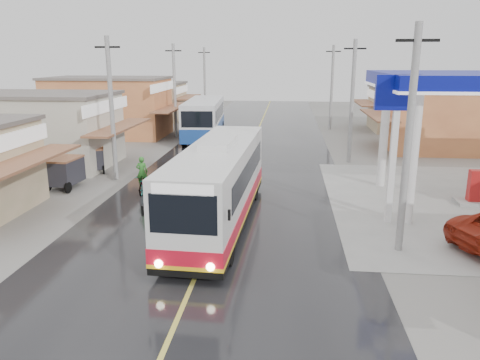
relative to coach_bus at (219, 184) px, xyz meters
The scene contains 11 objects.
ground 2.81m from the coach_bus, 91.65° to the right, with size 120.00×120.00×0.00m, color slate.
road 12.92m from the coach_bus, 90.28° to the left, with size 12.00×90.00×0.02m, color black.
centre_line 12.92m from the coach_bus, 90.28° to the left, with size 0.15×90.00×0.01m, color #D8CC4C.
shopfronts_left 20.58m from the coach_bus, 129.58° to the left, with size 11.00×44.00×5.20m, color tan, non-canonical shape.
utility_poles_left 15.60m from the coach_bus, 117.10° to the left, with size 1.60×50.00×8.00m, color gray, non-canonical shape.
utility_poles_right 14.67m from the coach_bus, 61.55° to the left, with size 1.60×36.00×8.00m, color gray, non-canonical shape.
coach_bus is the anchor object (origin of this frame).
second_bus 21.20m from the coach_bus, 101.76° to the left, with size 3.39×10.25×3.35m.
cyclist 6.26m from the coach_bus, 138.12° to the left, with size 0.78×1.88×1.98m.
tricycle_near 10.21m from the coach_bus, 152.89° to the left, with size 1.58×2.27×1.67m.
tricycle_far 12.43m from the coach_bus, 137.02° to the left, with size 1.95×2.20×1.55m.
Camera 1 is at (2.82, -16.46, 6.86)m, focal length 35.00 mm.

